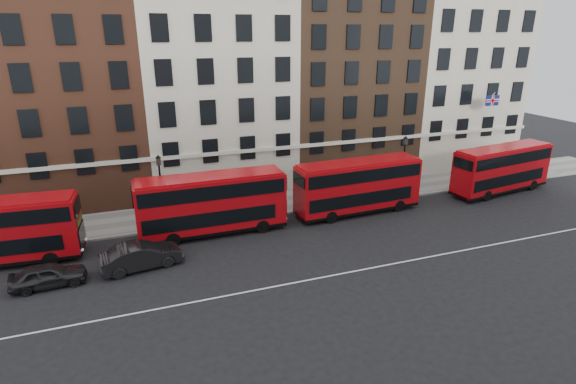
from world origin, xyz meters
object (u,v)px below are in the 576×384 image
object	(u,v)px
bus_b	(211,203)
car_rear	(48,275)
bus_c	(358,185)
bus_d	(501,168)
traffic_light	(510,158)
car_front	(141,256)

from	to	relation	value
bus_b	car_rear	world-z (taller)	bus_b
bus_c	bus_d	bearing A→B (deg)	-2.62
bus_c	traffic_light	distance (m)	17.38
traffic_light	bus_c	bearing A→B (deg)	-173.82
bus_c	traffic_light	world-z (taller)	bus_c
bus_d	car_front	bearing A→B (deg)	178.43
bus_b	traffic_light	world-z (taller)	bus_b
bus_c	car_front	size ratio (longest dim) A/B	2.11
bus_b	bus_c	distance (m)	11.63
car_rear	car_front	xyz separation A→B (m)	(5.10, 0.40, 0.12)
car_rear	traffic_light	bearing A→B (deg)	-84.76
bus_c	car_front	xyz separation A→B (m)	(-16.72, -3.49, -1.50)
bus_b	traffic_light	size ratio (longest dim) A/B	3.20
bus_d	traffic_light	distance (m)	3.41
bus_c	car_front	distance (m)	17.14
car_rear	car_front	world-z (taller)	car_front
car_front	traffic_light	xyz separation A→B (m)	(34.00, 5.36, 1.64)
bus_b	car_front	bearing A→B (deg)	-145.58
bus_c	bus_d	xyz separation A→B (m)	(14.44, -0.00, -0.04)
car_rear	car_front	distance (m)	5.12
bus_d	car_rear	xyz separation A→B (m)	(-36.26, -3.89, -1.58)
bus_d	traffic_light	xyz separation A→B (m)	(2.84, 1.87, 0.17)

